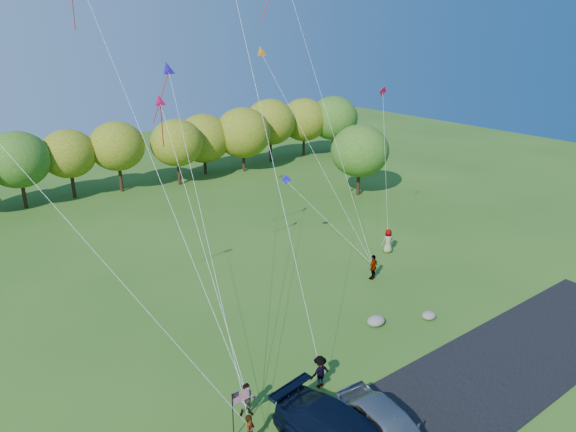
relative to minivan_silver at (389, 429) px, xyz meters
name	(u,v)px	position (x,y,z in m)	size (l,w,h in m)	color
ground	(313,398)	(-0.53, 4.28, -0.99)	(140.00, 140.00, 0.00)	#2C5819
treeline	(82,158)	(-0.49, 39.92, 3.83)	(76.92, 26.76, 8.47)	#3A2615
minivan_silver	(389,429)	(0.00, 0.00, 0.00)	(2.19, 5.45, 1.86)	gray
flyer_a	(250,431)	(-4.56, 3.48, -0.19)	(0.59, 0.38, 1.61)	#4C4C59
flyer_b	(248,400)	(-3.65, 5.11, -0.15)	(0.82, 0.64, 1.68)	#4C4C59
flyer_c	(320,372)	(0.25, 4.73, -0.14)	(1.10, 0.63, 1.70)	#4C4C59
flyer_d	(373,267)	(10.68, 11.43, -0.08)	(1.07, 0.45, 1.83)	#4C4C59
flyer_e	(388,241)	(14.89, 13.98, -0.03)	(0.94, 0.61, 1.92)	#4C4C59
flag_assembly	(238,403)	(-4.65, 4.29, 0.75)	(0.87, 0.56, 2.33)	black
boulder_near	(376,321)	(6.49, 7.03, -0.70)	(1.16, 0.91, 0.58)	gray
boulder_far	(429,315)	(9.57, 5.62, -0.75)	(0.93, 0.77, 0.48)	gray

